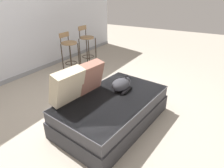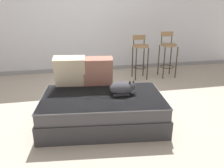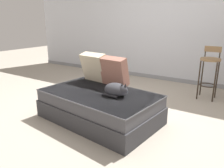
{
  "view_description": "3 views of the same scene",
  "coord_description": "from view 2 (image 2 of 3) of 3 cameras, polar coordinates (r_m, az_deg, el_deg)",
  "views": [
    {
      "loc": [
        -1.94,
        -1.55,
        1.73
      ],
      "look_at": [
        0.15,
        -0.3,
        0.54
      ],
      "focal_mm": 30.0,
      "sensor_mm": 36.0,
      "label": 1
    },
    {
      "loc": [
        -0.4,
        -3.05,
        1.57
      ],
      "look_at": [
        0.15,
        -0.3,
        0.54
      ],
      "focal_mm": 35.0,
      "sensor_mm": 36.0,
      "label": 2
    },
    {
      "loc": [
        1.71,
        -2.72,
        1.38
      ],
      "look_at": [
        0.15,
        -0.3,
        0.54
      ],
      "focal_mm": 35.0,
      "sensor_mm": 36.0,
      "label": 3
    }
  ],
  "objects": [
    {
      "name": "bar_stool_by_doorway",
      "position": [
        5.04,
        14.4,
        8.34
      ],
      "size": [
        0.34,
        0.34,
        0.99
      ],
      "color": "#2D2319",
      "rests_on": "ground"
    },
    {
      "name": "bar_stool_near_window",
      "position": [
        4.8,
        7.37,
        8.34
      ],
      "size": [
        0.34,
        0.34,
        0.94
      ],
      "color": "#2D2319",
      "rests_on": "ground"
    },
    {
      "name": "throw_pillow_middle",
      "position": [
        3.2,
        -3.6,
        3.34
      ],
      "size": [
        0.45,
        0.29,
        0.45
      ],
      "color": "#936051",
      "rests_on": "couch"
    },
    {
      "name": "wall_baseboard_trim",
      "position": [
        5.47,
        -6.73,
        3.93
      ],
      "size": [
        8.0,
        0.02,
        0.09
      ],
      "primitive_type": "cube",
      "color": "gray",
      "rests_on": "ground"
    },
    {
      "name": "couch",
      "position": [
        3.0,
        -2.45,
        -6.65
      ],
      "size": [
        1.73,
        1.16,
        0.42
      ],
      "color": "#353539",
      "rests_on": "ground"
    },
    {
      "name": "throw_pillow_corner",
      "position": [
        3.22,
        -10.89,
        3.3
      ],
      "size": [
        0.47,
        0.32,
        0.47
      ],
      "color": "beige",
      "rests_on": "couch"
    },
    {
      "name": "wall_back_panel",
      "position": [
        5.32,
        -7.36,
        17.19
      ],
      "size": [
        8.0,
        0.1,
        2.6
      ],
      "primitive_type": "cube",
      "color": "silver",
      "rests_on": "ground"
    },
    {
      "name": "ground_plane",
      "position": [
        3.45,
        -3.45,
        -6.84
      ],
      "size": [
        16.0,
        16.0,
        0.0
      ],
      "primitive_type": "plane",
      "color": "#A89E8E",
      "rests_on": "ground"
    },
    {
      "name": "cat",
      "position": [
        2.94,
        2.71,
        -1.03
      ],
      "size": [
        0.35,
        0.25,
        0.2
      ],
      "color": "#333338",
      "rests_on": "couch"
    }
  ]
}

